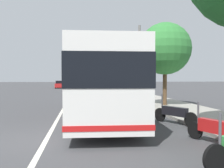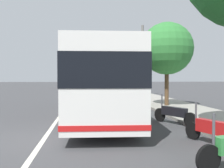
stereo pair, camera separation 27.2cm
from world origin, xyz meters
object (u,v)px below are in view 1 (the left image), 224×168
(coach_bus, at_px, (101,80))
(roadside_tree_mid_block, at_px, (165,49))
(car_ahead_same_lane, at_px, (91,87))
(utility_pole, at_px, (139,61))
(car_far_distant, at_px, (61,85))
(motorcycle_nearest_curb, at_px, (217,129))
(motorcycle_angled, at_px, (174,113))
(car_side_street, at_px, (90,86))

(coach_bus, bearing_deg, roadside_tree_mid_block, -50.86)
(car_ahead_same_lane, height_order, utility_pole, utility_pole)
(car_far_distant, height_order, roadside_tree_mid_block, roadside_tree_mid_block)
(car_ahead_same_lane, height_order, roadside_tree_mid_block, roadside_tree_mid_block)
(motorcycle_nearest_curb, xyz_separation_m, motorcycle_angled, (3.27, 0.04, 0.02))
(coach_bus, distance_m, motorcycle_nearest_curb, 6.78)
(utility_pole, bearing_deg, motorcycle_nearest_curb, 173.32)
(car_ahead_same_lane, relative_size, car_side_street, 0.88)
(motorcycle_nearest_curb, relative_size, roadside_tree_mid_block, 0.36)
(car_side_street, bearing_deg, coach_bus, -178.73)
(motorcycle_angled, distance_m, car_ahead_same_lane, 23.71)
(coach_bus, relative_size, motorcycle_nearest_curb, 5.97)
(car_far_distant, relative_size, utility_pole, 0.56)
(motorcycle_angled, height_order, car_ahead_same_lane, car_ahead_same_lane)
(coach_bus, distance_m, roadside_tree_mid_block, 6.11)
(car_side_street, bearing_deg, utility_pole, -158.73)
(coach_bus, bearing_deg, utility_pole, -18.85)
(motorcycle_nearest_curb, distance_m, car_ahead_same_lane, 26.97)
(roadside_tree_mid_block, bearing_deg, utility_pole, -3.24)
(car_side_street, bearing_deg, roadside_tree_mid_block, -167.60)
(car_ahead_same_lane, distance_m, roadside_tree_mid_block, 18.29)
(coach_bus, relative_size, car_far_distant, 2.88)
(coach_bus, distance_m, motorcycle_angled, 4.19)
(coach_bus, xyz_separation_m, motorcycle_nearest_curb, (-5.94, -2.95, -1.40))
(utility_pole, bearing_deg, roadside_tree_mid_block, 176.76)
(motorcycle_nearest_curb, height_order, car_ahead_same_lane, car_ahead_same_lane)
(motorcycle_nearest_curb, relative_size, car_side_street, 0.44)
(motorcycle_angled, distance_m, utility_pole, 16.18)
(coach_bus, bearing_deg, car_ahead_same_lane, 1.70)
(motorcycle_angled, xyz_separation_m, utility_pole, (15.68, -2.26, 3.32))
(coach_bus, bearing_deg, motorcycle_angled, -129.79)
(motorcycle_angled, relative_size, car_side_street, 0.44)
(car_far_distant, relative_size, roadside_tree_mid_block, 0.74)
(roadside_tree_mid_block, height_order, utility_pole, utility_pole)
(motorcycle_angled, height_order, roadside_tree_mid_block, roadside_tree_mid_block)
(motorcycle_angled, relative_size, car_far_distant, 0.49)
(roadside_tree_mid_block, bearing_deg, coach_bus, 126.32)
(motorcycle_nearest_curb, relative_size, car_ahead_same_lane, 0.50)
(car_side_street, bearing_deg, motorcycle_nearest_curb, -173.39)
(motorcycle_angled, xyz_separation_m, car_side_street, (29.35, 2.46, 0.23))
(car_ahead_same_lane, relative_size, utility_pole, 0.55)
(roadside_tree_mid_block, bearing_deg, motorcycle_angled, 164.26)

